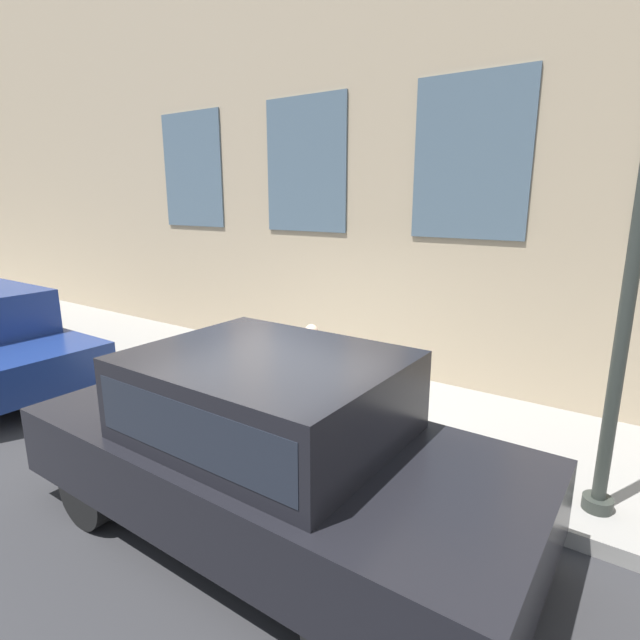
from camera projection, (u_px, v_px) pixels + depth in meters
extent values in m
plane|color=#2D2D30|center=(267.00, 440.00, 6.23)|extent=(80.00, 80.00, 0.00)
cube|color=gray|center=(329.00, 399.00, 7.31)|extent=(2.75, 60.00, 0.16)
cube|color=tan|center=(386.00, 127.00, 7.58)|extent=(0.30, 40.00, 8.01)
cube|color=#4C6070|center=(470.00, 158.00, 6.79)|extent=(0.03, 1.63, 2.19)
cube|color=#4C6070|center=(305.00, 165.00, 8.35)|extent=(0.03, 1.63, 2.19)
cube|color=#4C6070|center=(192.00, 170.00, 9.91)|extent=(0.03, 1.63, 2.19)
cylinder|color=#2D7260|center=(329.00, 420.00, 6.40)|extent=(0.37, 0.37, 0.04)
cylinder|color=#2D7260|center=(329.00, 395.00, 6.32)|extent=(0.28, 0.28, 0.73)
sphere|color=#2C5D50|center=(329.00, 368.00, 6.23)|extent=(0.29, 0.29, 0.29)
cylinder|color=black|center=(329.00, 361.00, 6.21)|extent=(0.10, 0.10, 0.12)
cylinder|color=#2D7260|center=(342.00, 392.00, 6.20)|extent=(0.09, 0.10, 0.09)
cylinder|color=#2D7260|center=(317.00, 385.00, 6.41)|extent=(0.09, 0.10, 0.09)
cylinder|color=#726651|center=(309.00, 386.00, 6.86)|extent=(0.08, 0.08, 0.55)
cylinder|color=#726651|center=(314.00, 384.00, 6.95)|extent=(0.08, 0.08, 0.55)
cube|color=#1E59A5|center=(312.00, 352.00, 6.79)|extent=(0.15, 0.10, 0.41)
cylinder|color=#1E59A5|center=(307.00, 353.00, 6.70)|extent=(0.06, 0.06, 0.39)
cylinder|color=#1E59A5|center=(316.00, 349.00, 6.87)|extent=(0.06, 0.06, 0.39)
sphere|color=beige|center=(311.00, 331.00, 6.72)|extent=(0.18, 0.18, 0.18)
cylinder|color=black|center=(89.00, 492.00, 4.58)|extent=(0.24, 0.64, 0.64)
cylinder|color=black|center=(228.00, 423.00, 6.00)|extent=(0.24, 0.64, 0.64)
cylinder|color=black|center=(458.00, 503.00, 4.42)|extent=(0.24, 0.64, 0.64)
cube|color=black|center=(269.00, 465.00, 4.42)|extent=(2.02, 4.58, 0.65)
cube|color=black|center=(267.00, 394.00, 4.26)|extent=(1.77, 2.20, 0.71)
cube|color=#1E232D|center=(267.00, 394.00, 4.26)|extent=(1.78, 2.02, 0.45)
cylinder|color=black|center=(78.00, 368.00, 7.87)|extent=(0.24, 0.66, 0.66)
cylinder|color=#2D332D|center=(597.00, 503.00, 4.59)|extent=(0.26, 0.26, 0.12)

